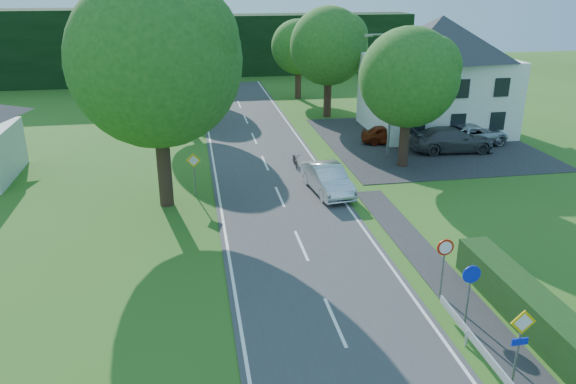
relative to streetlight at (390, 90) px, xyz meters
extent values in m
cube|color=#3B3B3D|center=(-8.06, -10.00, -4.44)|extent=(7.00, 80.00, 0.04)
cube|color=#252527|center=(3.94, 3.00, -4.44)|extent=(14.00, 16.00, 0.04)
cube|color=white|center=(-11.31, -10.00, -4.42)|extent=(0.12, 80.00, 0.01)
cube|color=white|center=(-4.81, -10.00, -4.42)|extent=(0.12, 80.00, 0.01)
cube|color=black|center=(-0.06, 36.00, -0.96)|extent=(30.00, 5.00, 7.00)
cube|color=white|center=(5.94, 6.00, -1.66)|extent=(10.00, 8.00, 5.60)
pyramid|color=#2A2A2F|center=(5.94, 6.00, 2.64)|extent=(10.60, 8.40, 3.00)
cylinder|color=slate|center=(0.14, 0.00, -0.46)|extent=(0.16, 0.16, 8.00)
cylinder|color=slate|center=(-0.66, 0.00, 3.44)|extent=(1.70, 0.10, 0.10)
cube|color=slate|center=(-1.56, 0.00, 3.39)|extent=(0.50, 0.18, 0.12)
cylinder|color=slate|center=(-3.76, -22.00, -3.26)|extent=(0.07, 0.07, 2.40)
cube|color=yellow|center=(-3.76, -22.03, -2.26)|extent=(0.78, 0.04, 0.78)
cube|color=white|center=(-3.76, -22.03, -2.26)|extent=(0.57, 0.05, 0.57)
cube|color=#0E23D2|center=(-3.76, -22.03, -2.91)|extent=(0.50, 0.04, 0.22)
cylinder|color=slate|center=(-3.76, -19.00, -3.36)|extent=(0.07, 0.07, 2.20)
cylinder|color=#0E23D2|center=(-3.76, -19.03, -2.41)|extent=(0.64, 0.04, 0.64)
cylinder|color=slate|center=(-3.76, -17.00, -3.36)|extent=(0.07, 0.07, 2.20)
cylinder|color=red|center=(-3.76, -17.03, -2.41)|extent=(0.64, 0.04, 0.64)
cylinder|color=white|center=(-3.76, -17.05, -2.41)|extent=(0.48, 0.04, 0.48)
cylinder|color=slate|center=(-12.56, -5.00, -3.36)|extent=(0.07, 0.07, 2.20)
cube|color=yellow|center=(-12.56, -5.03, -2.41)|extent=(0.78, 0.04, 0.78)
cube|color=white|center=(-12.56, -5.03, -2.41)|extent=(0.57, 0.05, 0.57)
imported|color=silver|center=(-5.36, -5.78, -3.65)|extent=(2.15, 4.88, 1.56)
imported|color=black|center=(-6.26, -0.95, -3.99)|extent=(0.63, 1.66, 0.86)
imported|color=maroon|center=(1.25, 3.00, -3.77)|extent=(4.10, 2.29, 1.32)
imported|color=#49494E|center=(4.82, 0.41, -3.60)|extent=(5.81, 2.63, 1.65)
imported|color=#B9B9C1|center=(6.87, 1.64, -3.66)|extent=(5.89, 3.62, 1.52)
imported|color=red|center=(3.64, 4.51, -3.38)|extent=(2.91, 2.94, 2.10)
camera|label=1|loc=(-12.51, -33.98, 6.71)|focal=35.00mm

